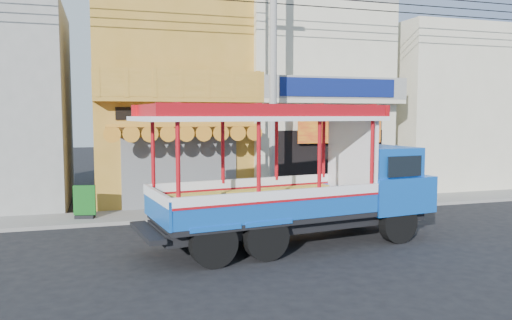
{
  "coord_description": "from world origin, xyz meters",
  "views": [
    {
      "loc": [
        -6.67,
        -13.18,
        3.47
      ],
      "look_at": [
        -1.86,
        2.5,
        2.02
      ],
      "focal_mm": 35.0,
      "sensor_mm": 36.0,
      "label": 1
    }
  ],
  "objects_px": {
    "potted_plant_a": "(337,189)",
    "potted_plant_c": "(358,185)",
    "green_sign": "(85,204)",
    "songthaew_truck": "(311,177)",
    "utility_pole": "(277,71)",
    "potted_plant_b": "(380,189)"
  },
  "relations": [
    {
      "from": "potted_plant_a",
      "to": "potted_plant_c",
      "type": "height_order",
      "value": "potted_plant_c"
    },
    {
      "from": "green_sign",
      "to": "potted_plant_a",
      "type": "distance_m",
      "value": 9.32
    },
    {
      "from": "songthaew_truck",
      "to": "potted_plant_c",
      "type": "distance_m",
      "value": 7.06
    },
    {
      "from": "utility_pole",
      "to": "potted_plant_c",
      "type": "bearing_deg",
      "value": 19.46
    },
    {
      "from": "potted_plant_b",
      "to": "potted_plant_a",
      "type": "bearing_deg",
      "value": 37.94
    },
    {
      "from": "songthaew_truck",
      "to": "potted_plant_b",
      "type": "relative_size",
      "value": 9.7
    },
    {
      "from": "potted_plant_a",
      "to": "potted_plant_c",
      "type": "distance_m",
      "value": 1.18
    },
    {
      "from": "green_sign",
      "to": "potted_plant_a",
      "type": "relative_size",
      "value": 1.06
    },
    {
      "from": "utility_pole",
      "to": "potted_plant_b",
      "type": "bearing_deg",
      "value": 10.74
    },
    {
      "from": "utility_pole",
      "to": "songthaew_truck",
      "type": "height_order",
      "value": "utility_pole"
    },
    {
      "from": "utility_pole",
      "to": "potted_plant_b",
      "type": "relative_size",
      "value": 32.68
    },
    {
      "from": "potted_plant_b",
      "to": "potted_plant_c",
      "type": "height_order",
      "value": "potted_plant_c"
    },
    {
      "from": "green_sign",
      "to": "potted_plant_b",
      "type": "xyz_separation_m",
      "value": [
        11.17,
        0.29,
        -0.03
      ]
    },
    {
      "from": "green_sign",
      "to": "potted_plant_c",
      "type": "xyz_separation_m",
      "value": [
        10.43,
        0.79,
        0.1
      ]
    },
    {
      "from": "potted_plant_b",
      "to": "potted_plant_c",
      "type": "relative_size",
      "value": 0.77
    },
    {
      "from": "songthaew_truck",
      "to": "green_sign",
      "type": "relative_size",
      "value": 7.65
    },
    {
      "from": "potted_plant_a",
      "to": "potted_plant_b",
      "type": "relative_size",
      "value": 1.2
    },
    {
      "from": "songthaew_truck",
      "to": "potted_plant_a",
      "type": "xyz_separation_m",
      "value": [
        3.27,
        5.05,
        -1.17
      ]
    },
    {
      "from": "utility_pole",
      "to": "potted_plant_a",
      "type": "xyz_separation_m",
      "value": [
        2.85,
        1.03,
        -4.4
      ]
    },
    {
      "from": "potted_plant_a",
      "to": "potted_plant_c",
      "type": "xyz_separation_m",
      "value": [
        1.11,
        0.37,
        0.04
      ]
    },
    {
      "from": "utility_pole",
      "to": "potted_plant_a",
      "type": "relative_size",
      "value": 27.32
    },
    {
      "from": "songthaew_truck",
      "to": "potted_plant_b",
      "type": "height_order",
      "value": "songthaew_truck"
    }
  ]
}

